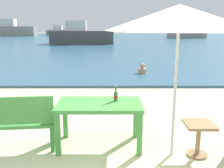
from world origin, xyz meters
TOP-DOWN VIEW (x-y plane):
  - sea_water at (0.00, 30.00)m, footprint 120.00×50.00m
  - picnic_table_green at (-0.46, 0.94)m, footprint 1.40×0.80m
  - beer_bottle_amber at (-0.19, 1.06)m, footprint 0.07×0.07m
  - patio_umbrella at (0.69, 0.62)m, footprint 2.10×2.10m
  - side_table_wood at (1.09, 0.59)m, footprint 0.44×0.44m
  - bench_green_left at (-1.77, 0.72)m, footprint 1.23×0.48m
  - swimmer_person at (0.97, 7.17)m, footprint 0.34×0.34m
  - boat_tanker at (-3.35, 23.16)m, footprint 6.30×1.72m
  - boat_cargo_ship at (-17.08, 41.07)m, footprint 7.69×2.10m
  - boat_ferry at (10.34, 34.35)m, footprint 5.35×1.46m
  - boat_fishing_trawler at (-9.50, 43.42)m, footprint 4.78×1.30m

SIDE VIEW (x-z plane):
  - sea_water at x=0.00m, z-range 0.00..0.08m
  - swimmer_person at x=0.97m, z-range 0.03..0.44m
  - side_table_wood at x=1.09m, z-range 0.08..0.62m
  - bench_green_left at x=-1.77m, z-range 0.07..1.02m
  - picnic_table_green at x=-0.46m, z-range 0.27..1.03m
  - boat_fishing_trawler at x=-9.50m, z-range -0.16..1.58m
  - boat_ferry at x=10.34m, z-range -0.19..1.75m
  - beer_bottle_amber at x=-0.19m, z-range 0.72..0.99m
  - boat_tanker at x=-3.35m, z-range -0.24..2.05m
  - boat_cargo_ship at x=-17.08m, z-range -0.31..2.48m
  - patio_umbrella at x=0.69m, z-range 0.97..3.27m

